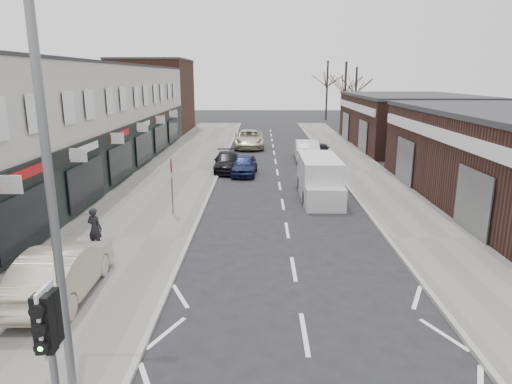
{
  "coord_description": "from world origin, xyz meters",
  "views": [
    {
      "loc": [
        -1.11,
        -8.29,
        6.32
      ],
      "look_at": [
        -1.27,
        6.31,
        2.6
      ],
      "focal_mm": 32.0,
      "sensor_mm": 36.0,
      "label": 1
    }
  ],
  "objects_px": {
    "street_lamp": "(59,180)",
    "white_van": "(319,179)",
    "sedan_on_pavement": "(62,271)",
    "parked_car_left_b": "(227,162)",
    "parked_car_left_c": "(249,139)",
    "parked_car_right_b": "(320,150)",
    "traffic_light": "(49,335)",
    "warning_sign": "(172,169)",
    "pedestrian": "(95,229)",
    "parked_car_right_a": "(306,150)",
    "parked_car_left_a": "(244,165)"
  },
  "relations": [
    {
      "from": "street_lamp",
      "to": "white_van",
      "type": "xyz_separation_m",
      "value": [
        6.53,
        16.19,
        -3.6
      ]
    },
    {
      "from": "sedan_on_pavement",
      "to": "parked_car_left_b",
      "type": "distance_m",
      "value": 18.83
    },
    {
      "from": "parked_car_left_c",
      "to": "parked_car_right_b",
      "type": "height_order",
      "value": "parked_car_left_c"
    },
    {
      "from": "sedan_on_pavement",
      "to": "traffic_light",
      "type": "bearing_deg",
      "value": 111.47
    },
    {
      "from": "street_lamp",
      "to": "parked_car_left_c",
      "type": "height_order",
      "value": "street_lamp"
    },
    {
      "from": "parked_car_left_b",
      "to": "traffic_light",
      "type": "bearing_deg",
      "value": -95.46
    },
    {
      "from": "traffic_light",
      "to": "parked_car_right_b",
      "type": "height_order",
      "value": "traffic_light"
    },
    {
      "from": "parked_car_right_b",
      "to": "warning_sign",
      "type": "bearing_deg",
      "value": 63.94
    },
    {
      "from": "street_lamp",
      "to": "parked_car_left_c",
      "type": "xyz_separation_m",
      "value": [
        2.33,
        33.61,
        -3.83
      ]
    },
    {
      "from": "pedestrian",
      "to": "parked_car_right_a",
      "type": "bearing_deg",
      "value": -98.54
    },
    {
      "from": "parked_car_left_c",
      "to": "parked_car_right_a",
      "type": "distance_m",
      "value": 7.74
    },
    {
      "from": "traffic_light",
      "to": "parked_car_left_c",
      "type": "bearing_deg",
      "value": 86.39
    },
    {
      "from": "traffic_light",
      "to": "parked_car_left_c",
      "type": "relative_size",
      "value": 0.54
    },
    {
      "from": "pedestrian",
      "to": "parked_car_left_c",
      "type": "relative_size",
      "value": 0.28
    },
    {
      "from": "white_van",
      "to": "pedestrian",
      "type": "xyz_separation_m",
      "value": [
        -9.19,
        -7.93,
        -0.11
      ]
    },
    {
      "from": "warning_sign",
      "to": "parked_car_left_a",
      "type": "height_order",
      "value": "warning_sign"
    },
    {
      "from": "warning_sign",
      "to": "white_van",
      "type": "height_order",
      "value": "warning_sign"
    },
    {
      "from": "parked_car_left_a",
      "to": "white_van",
      "type": "bearing_deg",
      "value": -50.37
    },
    {
      "from": "parked_car_left_b",
      "to": "parked_car_right_a",
      "type": "xyz_separation_m",
      "value": [
        5.79,
        4.27,
        0.16
      ]
    },
    {
      "from": "sedan_on_pavement",
      "to": "parked_car_left_b",
      "type": "height_order",
      "value": "sedan_on_pavement"
    },
    {
      "from": "pedestrian",
      "to": "parked_car_left_c",
      "type": "height_order",
      "value": "pedestrian"
    },
    {
      "from": "white_van",
      "to": "parked_car_left_c",
      "type": "relative_size",
      "value": 0.97
    },
    {
      "from": "parked_car_right_b",
      "to": "traffic_light",
      "type": "bearing_deg",
      "value": 78.51
    },
    {
      "from": "parked_car_right_b",
      "to": "pedestrian",
      "type": "bearing_deg",
      "value": 65.2
    },
    {
      "from": "parked_car_right_a",
      "to": "sedan_on_pavement",
      "type": "bearing_deg",
      "value": 69.39
    },
    {
      "from": "sedan_on_pavement",
      "to": "pedestrian",
      "type": "height_order",
      "value": "pedestrian"
    },
    {
      "from": "parked_car_left_b",
      "to": "parked_car_right_b",
      "type": "height_order",
      "value": "parked_car_right_b"
    },
    {
      "from": "white_van",
      "to": "sedan_on_pavement",
      "type": "relative_size",
      "value": 1.2
    },
    {
      "from": "street_lamp",
      "to": "white_van",
      "type": "height_order",
      "value": "street_lamp"
    },
    {
      "from": "traffic_light",
      "to": "street_lamp",
      "type": "xyz_separation_m",
      "value": [
        -0.13,
        1.22,
        2.2
      ]
    },
    {
      "from": "traffic_light",
      "to": "warning_sign",
      "type": "relative_size",
      "value": 1.15
    },
    {
      "from": "traffic_light",
      "to": "warning_sign",
      "type": "xyz_separation_m",
      "value": [
        -0.76,
        14.02,
        -0.21
      ]
    },
    {
      "from": "traffic_light",
      "to": "warning_sign",
      "type": "height_order",
      "value": "traffic_light"
    },
    {
      "from": "traffic_light",
      "to": "sedan_on_pavement",
      "type": "xyz_separation_m",
      "value": [
        -2.43,
        5.81,
        -1.53
      ]
    },
    {
      "from": "parked_car_left_c",
      "to": "parked_car_right_b",
      "type": "xyz_separation_m",
      "value": [
        5.7,
        -5.64,
        -0.13
      ]
    },
    {
      "from": "parked_car_left_c",
      "to": "parked_car_right_a",
      "type": "height_order",
      "value": "parked_car_right_a"
    },
    {
      "from": "warning_sign",
      "to": "parked_car_left_a",
      "type": "distance_m",
      "value": 9.76
    },
    {
      "from": "parked_car_right_a",
      "to": "white_van",
      "type": "bearing_deg",
      "value": 89.44
    },
    {
      "from": "warning_sign",
      "to": "parked_car_right_a",
      "type": "distance_m",
      "value": 16.48
    },
    {
      "from": "sedan_on_pavement",
      "to": "parked_car_right_b",
      "type": "bearing_deg",
      "value": -115.1
    },
    {
      "from": "street_lamp",
      "to": "parked_car_left_a",
      "type": "bearing_deg",
      "value": 83.96
    },
    {
      "from": "white_van",
      "to": "parked_car_left_c",
      "type": "distance_m",
      "value": 17.93
    },
    {
      "from": "parked_car_right_a",
      "to": "street_lamp",
      "type": "bearing_deg",
      "value": 77.25
    },
    {
      "from": "warning_sign",
      "to": "parked_car_left_b",
      "type": "distance_m",
      "value": 10.57
    },
    {
      "from": "street_lamp",
      "to": "parked_car_left_c",
      "type": "bearing_deg",
      "value": 86.04
    },
    {
      "from": "sedan_on_pavement",
      "to": "parked_car_right_a",
      "type": "bearing_deg",
      "value": -113.28
    },
    {
      "from": "traffic_light",
      "to": "white_van",
      "type": "height_order",
      "value": "traffic_light"
    },
    {
      "from": "warning_sign",
      "to": "parked_car_left_c",
      "type": "relative_size",
      "value": 0.47
    },
    {
      "from": "parked_car_left_a",
      "to": "parked_car_right_a",
      "type": "relative_size",
      "value": 0.78
    },
    {
      "from": "white_van",
      "to": "parked_car_right_b",
      "type": "xyz_separation_m",
      "value": [
        1.5,
        11.78,
        -0.36
      ]
    }
  ]
}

